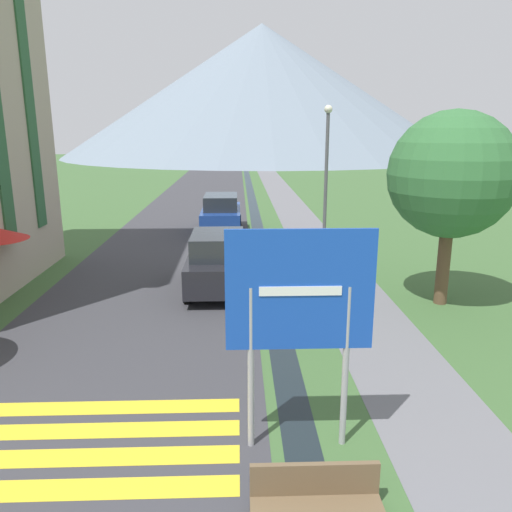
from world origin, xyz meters
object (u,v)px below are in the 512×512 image
Objects in this scene: parked_car_far at (221,213)px; tree_by_path at (452,175)px; parked_car_near at (218,261)px; streetlamp at (326,174)px; road_sign at (300,307)px.

tree_by_path is at bearing -57.92° from parked_car_far.
streetlamp is (3.73, 2.76, 2.41)m from parked_car_near.
parked_car_near is 9.09m from parked_car_far.
parked_car_near is (-1.53, 7.94, -1.41)m from road_sign.
road_sign is 0.65× the size of tree_by_path.
parked_car_far is (-0.20, 9.08, 0.00)m from parked_car_near.
tree_by_path is (2.68, -4.22, 0.33)m from streetlamp.
road_sign is 8.23m from tree_by_path.
parked_car_far is 0.82× the size of tree_by_path.
road_sign is at bearing -79.13° from parked_car_near.
parked_car_near is 7.12m from tree_by_path.
tree_by_path reaches higher than parked_car_far.
parked_car_near is at bearing -143.51° from streetlamp.
streetlamp is 5.01m from tree_by_path.
parked_car_far is 0.78× the size of streetlamp.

